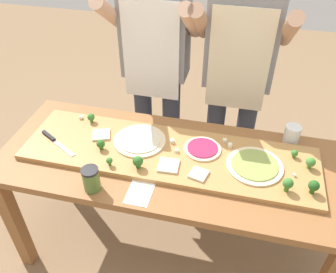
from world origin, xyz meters
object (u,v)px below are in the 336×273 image
object	(u,v)px
sauce_jar	(91,179)
cook_right	(238,69)
pizza_whole_pesto_green	(255,165)
pizza_whole_cheese_artichoke	(140,140)
recipe_note	(139,193)
pizza_slice_near_left	(169,166)
broccoli_floret_back_mid	(138,162)
broccoli_floret_front_mid	(311,162)
cheese_crumble_f	(230,145)
chefs_knife	(54,140)
flour_cup	(292,135)
broccoli_floret_front_right	(91,117)
cheese_crumble_b	(294,175)
broccoli_floret_center_left	(101,144)
broccoli_floret_back_left	(295,153)
cook_left	(155,60)
cheese_crumble_a	(172,141)
cheese_crumble_e	(225,141)
pizza_whole_beet_magenta	(202,149)
broccoli_floret_front_left	(314,186)
prep_table	(169,173)
cheese_crumble_c	(177,151)
pizza_slice_near_right	(101,135)
pizza_slice_far_left	(199,174)
broccoli_floret_back_right	(109,161)
cheese_crumble_d	(81,117)
broccoli_floret_center_right	(288,184)

from	to	relation	value
sauce_jar	cook_right	distance (m)	1.09
pizza_whole_pesto_green	pizza_whole_cheese_artichoke	distance (m)	0.61
recipe_note	pizza_slice_near_left	bearing A→B (deg)	62.05
pizza_slice_near_left	cook_right	world-z (taller)	cook_right
broccoli_floret_back_mid	sauce_jar	xyz separation A→B (m)	(-0.17, -0.16, -0.00)
broccoli_floret_front_mid	cheese_crumble_f	distance (m)	0.40
chefs_knife	sauce_jar	bearing A→B (deg)	-37.31
pizza_whole_cheese_artichoke	flour_cup	bearing A→B (deg)	15.84
broccoli_floret_front_right	cheese_crumble_b	size ratio (longest dim) A/B	4.03
broccoli_floret_center_left	broccoli_floret_back_left	size ratio (longest dim) A/B	1.28
sauce_jar	cook_left	world-z (taller)	cook_left
cheese_crumble_a	pizza_whole_pesto_green	bearing A→B (deg)	-10.75
cheese_crumble_e	pizza_whole_beet_magenta	bearing A→B (deg)	-139.63
broccoli_floret_back_mid	broccoli_floret_front_left	size ratio (longest dim) A/B	0.95
prep_table	flour_cup	bearing A→B (deg)	25.72
cheese_crumble_f	sauce_jar	distance (m)	0.73
broccoli_floret_front_right	cheese_crumble_c	bearing A→B (deg)	-14.90
pizza_whole_cheese_artichoke	recipe_note	size ratio (longest dim) A/B	1.87
pizza_slice_near_right	pizza_slice_far_left	xyz separation A→B (m)	(0.56, -0.17, 0.00)
pizza_slice_near_right	sauce_jar	xyz separation A→B (m)	(0.10, -0.35, 0.03)
pizza_whole_beet_magenta	cheese_crumble_e	size ratio (longest dim) A/B	9.72
broccoli_floret_back_left	broccoli_floret_back_right	distance (m)	0.92
pizza_slice_near_left	broccoli_floret_front_mid	bearing A→B (deg)	12.69
flour_cup	pizza_slice_near_right	bearing A→B (deg)	-167.36
cheese_crumble_a	cheese_crumble_f	xyz separation A→B (m)	(0.30, 0.04, 0.00)
broccoli_floret_front_left	cook_left	bearing A→B (deg)	141.92
cheese_crumble_b	cook_left	size ratio (longest dim) A/B	0.01
broccoli_floret_front_left	cheese_crumble_d	xyz separation A→B (m)	(-1.25, 0.28, -0.03)
broccoli_floret_back_left	recipe_note	distance (m)	0.80
broccoli_floret_front_right	cheese_crumble_e	bearing A→B (deg)	-0.16
prep_table	broccoli_floret_front_mid	size ratio (longest dim) A/B	28.57
pizza_whole_pesto_green	cheese_crumble_c	distance (m)	0.40
broccoli_floret_front_right	cheese_crumble_f	distance (m)	0.79
broccoli_floret_back_mid	cheese_crumble_b	bearing A→B (deg)	8.96
broccoli_floret_front_left	recipe_note	world-z (taller)	broccoli_floret_front_left
broccoli_floret_back_mid	cheese_crumble_f	size ratio (longest dim) A/B	3.07
cheese_crumble_b	cheese_crumble_c	distance (m)	0.58
sauce_jar	recipe_note	distance (m)	0.23
cheese_crumble_d	broccoli_floret_front_right	bearing A→B (deg)	-12.03
cook_left	cheese_crumble_b	bearing A→B (deg)	-36.70
broccoli_floret_back_mid	cheese_crumble_e	distance (m)	0.49
prep_table	cheese_crumble_b	bearing A→B (deg)	-0.69
pizza_whole_cheese_artichoke	broccoli_floret_front_left	distance (m)	0.88
pizza_whole_pesto_green	cook_left	size ratio (longest dim) A/B	0.17
pizza_slice_far_left	cook_right	distance (m)	0.76
prep_table	broccoli_floret_back_right	world-z (taller)	broccoli_floret_back_right
pizza_whole_pesto_green	cheese_crumble_f	world-z (taller)	cheese_crumble_f
pizza_slice_far_left	cheese_crumble_f	xyz separation A→B (m)	(0.12, 0.24, 0.00)
prep_table	cheese_crumble_f	distance (m)	0.35
broccoli_floret_center_right	broccoli_floret_back_left	size ratio (longest dim) A/B	1.60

